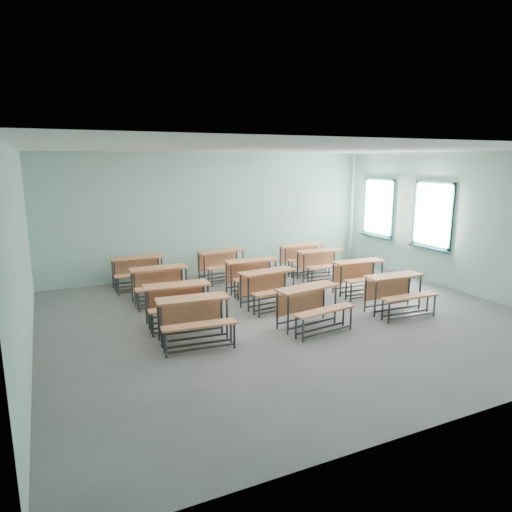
{
  "coord_description": "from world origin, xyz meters",
  "views": [
    {
      "loc": [
        -4.16,
        -7.4,
        3.0
      ],
      "look_at": [
        -0.12,
        1.2,
        1.0
      ],
      "focal_mm": 32.0,
      "sensor_mm": 36.0,
      "label": 1
    }
  ],
  "objects_px": {
    "desk_unit_r1c0": "(178,298)",
    "desk_unit_r1c2": "(361,272)",
    "desk_unit_r0c1": "(311,301)",
    "desk_unit_r3c1": "(223,261)",
    "desk_unit_r1c1": "(270,283)",
    "desk_unit_r2c0": "(160,280)",
    "desk_unit_r0c0": "(194,314)",
    "desk_unit_r3c0": "(138,268)",
    "desk_unit_r3c2": "(303,254)",
    "desk_unit_r2c2": "(322,260)",
    "desk_unit_r2c1": "(253,271)",
    "desk_unit_r0c2": "(397,288)"
  },
  "relations": [
    {
      "from": "desk_unit_r1c0",
      "to": "desk_unit_r1c2",
      "type": "bearing_deg",
      "value": 6.35
    },
    {
      "from": "desk_unit_r0c1",
      "to": "desk_unit_r3c1",
      "type": "bearing_deg",
      "value": 85.1
    },
    {
      "from": "desk_unit_r1c1",
      "to": "desk_unit_r2c0",
      "type": "relative_size",
      "value": 1.06
    },
    {
      "from": "desk_unit_r1c0",
      "to": "desk_unit_r1c1",
      "type": "height_order",
      "value": "same"
    },
    {
      "from": "desk_unit_r0c0",
      "to": "desk_unit_r1c2",
      "type": "bearing_deg",
      "value": 19.97
    },
    {
      "from": "desk_unit_r0c0",
      "to": "desk_unit_r2c0",
      "type": "relative_size",
      "value": 1.05
    },
    {
      "from": "desk_unit_r0c1",
      "to": "desk_unit_r3c0",
      "type": "xyz_separation_m",
      "value": [
        -2.31,
        3.98,
        0.0
      ]
    },
    {
      "from": "desk_unit_r1c1",
      "to": "desk_unit_r3c2",
      "type": "relative_size",
      "value": 1.02
    },
    {
      "from": "desk_unit_r2c0",
      "to": "desk_unit_r3c1",
      "type": "relative_size",
      "value": 0.94
    },
    {
      "from": "desk_unit_r0c0",
      "to": "desk_unit_r1c2",
      "type": "height_order",
      "value": "same"
    },
    {
      "from": "desk_unit_r0c1",
      "to": "desk_unit_r1c1",
      "type": "height_order",
      "value": "same"
    },
    {
      "from": "desk_unit_r1c1",
      "to": "desk_unit_r1c2",
      "type": "bearing_deg",
      "value": -6.07
    },
    {
      "from": "desk_unit_r2c0",
      "to": "desk_unit_r2c2",
      "type": "height_order",
      "value": "same"
    },
    {
      "from": "desk_unit_r0c0",
      "to": "desk_unit_r1c0",
      "type": "bearing_deg",
      "value": 95.37
    },
    {
      "from": "desk_unit_r0c0",
      "to": "desk_unit_r2c1",
      "type": "relative_size",
      "value": 1.03
    },
    {
      "from": "desk_unit_r1c0",
      "to": "desk_unit_r3c0",
      "type": "distance_m",
      "value": 2.8
    },
    {
      "from": "desk_unit_r3c2",
      "to": "desk_unit_r1c1",
      "type": "bearing_deg",
      "value": -129.4
    },
    {
      "from": "desk_unit_r1c2",
      "to": "desk_unit_r2c0",
      "type": "relative_size",
      "value": 1.03
    },
    {
      "from": "desk_unit_r1c0",
      "to": "desk_unit_r3c0",
      "type": "bearing_deg",
      "value": 97.66
    },
    {
      "from": "desk_unit_r0c1",
      "to": "desk_unit_r3c2",
      "type": "distance_m",
      "value": 4.23
    },
    {
      "from": "desk_unit_r2c0",
      "to": "desk_unit_r2c1",
      "type": "bearing_deg",
      "value": -3.47
    },
    {
      "from": "desk_unit_r0c2",
      "to": "desk_unit_r2c2",
      "type": "distance_m",
      "value": 2.82
    },
    {
      "from": "desk_unit_r3c1",
      "to": "desk_unit_r2c1",
      "type": "bearing_deg",
      "value": -87.41
    },
    {
      "from": "desk_unit_r3c1",
      "to": "desk_unit_r2c2",
      "type": "bearing_deg",
      "value": -31.13
    },
    {
      "from": "desk_unit_r1c2",
      "to": "desk_unit_r3c2",
      "type": "relative_size",
      "value": 0.99
    },
    {
      "from": "desk_unit_r1c1",
      "to": "desk_unit_r1c0",
      "type": "bearing_deg",
      "value": -179.43
    },
    {
      "from": "desk_unit_r1c1",
      "to": "desk_unit_r1c2",
      "type": "xyz_separation_m",
      "value": [
        2.29,
        -0.02,
        0.0
      ]
    },
    {
      "from": "desk_unit_r0c0",
      "to": "desk_unit_r2c1",
      "type": "distance_m",
      "value": 3.12
    },
    {
      "from": "desk_unit_r0c2",
      "to": "desk_unit_r1c1",
      "type": "bearing_deg",
      "value": 148.71
    },
    {
      "from": "desk_unit_r0c1",
      "to": "desk_unit_r1c1",
      "type": "bearing_deg",
      "value": 86.58
    },
    {
      "from": "desk_unit_r2c0",
      "to": "desk_unit_r0c2",
      "type": "bearing_deg",
      "value": -32.62
    },
    {
      "from": "desk_unit_r3c2",
      "to": "desk_unit_r0c2",
      "type": "bearing_deg",
      "value": -86.85
    },
    {
      "from": "desk_unit_r2c1",
      "to": "desk_unit_r3c2",
      "type": "distance_m",
      "value": 2.36
    },
    {
      "from": "desk_unit_r2c2",
      "to": "desk_unit_r3c0",
      "type": "relative_size",
      "value": 1.02
    },
    {
      "from": "desk_unit_r1c2",
      "to": "desk_unit_r2c0",
      "type": "bearing_deg",
      "value": 166.5
    },
    {
      "from": "desk_unit_r1c2",
      "to": "desk_unit_r3c2",
      "type": "height_order",
      "value": "same"
    },
    {
      "from": "desk_unit_r0c1",
      "to": "desk_unit_r3c1",
      "type": "relative_size",
      "value": 1.01
    },
    {
      "from": "desk_unit_r0c1",
      "to": "desk_unit_r1c2",
      "type": "xyz_separation_m",
      "value": [
        2.18,
        1.38,
        0.0
      ]
    },
    {
      "from": "desk_unit_r0c0",
      "to": "desk_unit_r0c2",
      "type": "bearing_deg",
      "value": 1.83
    },
    {
      "from": "desk_unit_r1c0",
      "to": "desk_unit_r2c2",
      "type": "xyz_separation_m",
      "value": [
        4.21,
        1.63,
        0.0
      ]
    },
    {
      "from": "desk_unit_r1c2",
      "to": "desk_unit_r2c1",
      "type": "distance_m",
      "value": 2.45
    },
    {
      "from": "desk_unit_r1c2",
      "to": "desk_unit_r2c2",
      "type": "relative_size",
      "value": 1.01
    },
    {
      "from": "desk_unit_r1c0",
      "to": "desk_unit_r2c1",
      "type": "bearing_deg",
      "value": 35.85
    },
    {
      "from": "desk_unit_r1c0",
      "to": "desk_unit_r1c2",
      "type": "distance_m",
      "value": 4.31
    },
    {
      "from": "desk_unit_r0c1",
      "to": "desk_unit_r3c1",
      "type": "height_order",
      "value": "same"
    },
    {
      "from": "desk_unit_r3c1",
      "to": "desk_unit_r1c2",
      "type": "bearing_deg",
      "value": -52.75
    },
    {
      "from": "desk_unit_r1c0",
      "to": "desk_unit_r3c1",
      "type": "relative_size",
      "value": 0.97
    },
    {
      "from": "desk_unit_r0c0",
      "to": "desk_unit_r2c0",
      "type": "bearing_deg",
      "value": 94.78
    },
    {
      "from": "desk_unit_r2c2",
      "to": "desk_unit_r1c1",
      "type": "bearing_deg",
      "value": -144.96
    },
    {
      "from": "desk_unit_r0c2",
      "to": "desk_unit_r2c0",
      "type": "xyz_separation_m",
      "value": [
        -4.11,
        2.66,
        0.0
      ]
    }
  ]
}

